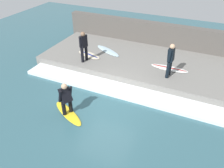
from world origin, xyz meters
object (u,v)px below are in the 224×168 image
surfboard_spare (108,51)px  surfer_riding (66,97)px  surfer_waiting_far (170,59)px  surfboard_waiting_far (169,68)px  surfer_waiting_near (84,45)px  surfboard_riding (68,113)px  surfboard_waiting_near (89,55)px

surfboard_spare → surfer_riding: bearing=-173.2°
surfer_waiting_far → surfboard_spare: (1.35, 3.90, -0.92)m
surfboard_waiting_far → surfer_waiting_near: bearing=103.2°
surfboard_riding → surfer_waiting_near: (3.64, 1.27, 1.38)m
surfboard_waiting_near → surfer_waiting_near: bearing=-169.6°
surfboard_riding → surfboard_waiting_near: 4.59m
surfboard_riding → surfer_waiting_near: size_ratio=1.15×
surfboard_waiting_near → surfer_waiting_far: (-0.42, -4.66, 0.92)m
surfer_waiting_far → surfboard_waiting_far: bearing=6.2°
surfboard_waiting_far → surfboard_spare: size_ratio=0.97×
surfboard_riding → surfboard_waiting_near: (4.35, 1.40, 0.47)m
surfboard_waiting_near → surfer_waiting_far: size_ratio=1.01×
surfer_riding → surfer_waiting_far: size_ratio=0.86×
surfboard_spare → surfer_waiting_near: bearing=158.8°
surfboard_waiting_near → surfboard_waiting_far: bearing=-85.9°
surfer_riding → surfboard_waiting_far: bearing=-34.2°
surfboard_riding → surfer_waiting_far: size_ratio=1.13×
surfer_waiting_near → surfboard_waiting_near: size_ratio=0.98×
surfer_waiting_far → surfboard_spare: 4.22m
surfer_riding → surfboard_spare: (5.28, 0.63, -0.36)m
surfer_riding → surfer_waiting_far: surfer_waiting_far is taller
surfboard_waiting_near → surfboard_spare: surfboard_waiting_near is taller
surfer_riding → surfboard_spare: surfer_riding is taller
surfer_riding → surfboard_spare: bearing=6.8°
surfboard_spare → surfer_waiting_far: bearing=-109.1°
surfboard_riding → surfer_waiting_near: surfer_waiting_near is taller
surfboard_riding → surfer_riding: surfer_riding is taller
surfer_waiting_near → surfboard_waiting_far: 4.66m
surfboard_waiting_near → surfboard_waiting_far: size_ratio=0.88×
surfboard_riding → surfboard_spare: 5.34m
surfboard_riding → surfboard_waiting_far: 5.68m
surfer_riding → surfer_waiting_far: (3.93, -3.27, 0.56)m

